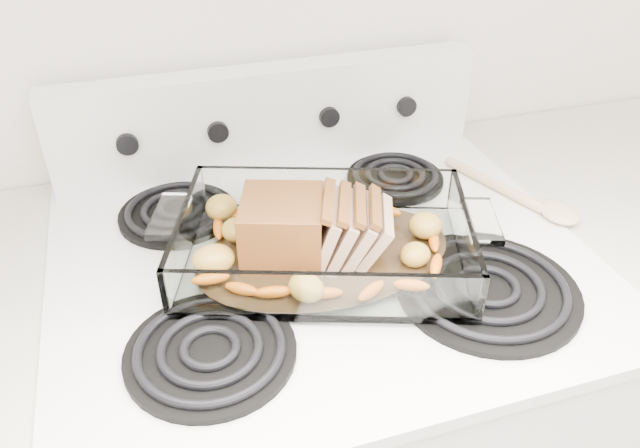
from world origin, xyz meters
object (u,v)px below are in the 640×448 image
object	(u,v)px
baking_dish	(324,247)
pork_roast	(304,233)
counter_right	(609,367)
electric_range	(320,440)

from	to	relation	value
baking_dish	pork_roast	distance (m)	0.04
counter_right	baking_dish	world-z (taller)	baking_dish
counter_right	baking_dish	xyz separation A→B (m)	(-0.67, -0.03, 0.50)
electric_range	counter_right	distance (m)	0.67
counter_right	pork_roast	world-z (taller)	pork_roast
electric_range	baking_dish	xyz separation A→B (m)	(-0.00, -0.03, 0.48)
electric_range	counter_right	xyz separation A→B (m)	(0.66, -0.00, -0.02)
pork_roast	counter_right	bearing A→B (deg)	18.57
baking_dish	pork_roast	world-z (taller)	pork_roast
counter_right	baking_dish	bearing A→B (deg)	-177.40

